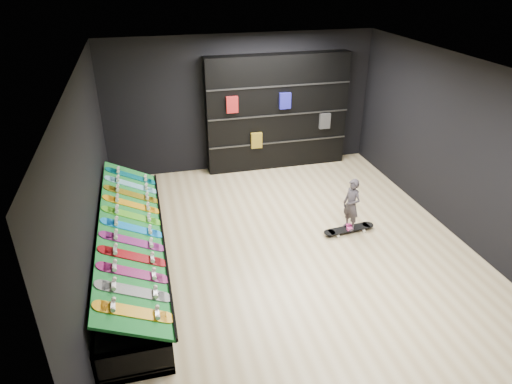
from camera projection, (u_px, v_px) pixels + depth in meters
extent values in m
cube|color=#C8B487|center=(287.00, 246.00, 7.80)|extent=(6.00, 7.00, 0.01)
cube|color=white|center=(294.00, 68.00, 6.42)|extent=(6.00, 7.00, 0.01)
cube|color=black|center=(241.00, 104.00, 10.12)|extent=(6.00, 0.02, 3.00)
cube|color=black|center=(411.00, 319.00, 4.09)|extent=(6.00, 0.02, 3.00)
cube|color=black|center=(89.00, 187.00, 6.45)|extent=(0.02, 7.00, 3.00)
cube|color=black|center=(458.00, 148.00, 7.76)|extent=(0.02, 7.00, 3.00)
cube|color=#0F6322|center=(132.00, 230.00, 6.92)|extent=(0.92, 4.50, 0.46)
cube|color=black|center=(277.00, 113.00, 10.24)|extent=(3.22, 0.38, 2.57)
imported|color=black|center=(351.00, 214.00, 8.01)|extent=(0.22, 0.26, 0.57)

